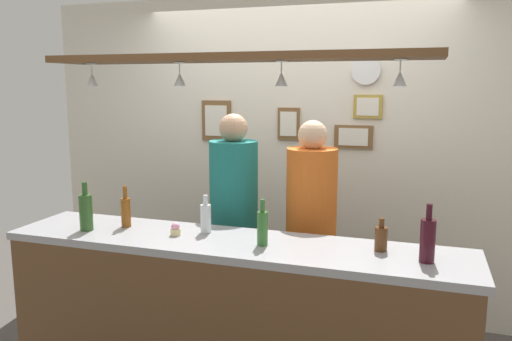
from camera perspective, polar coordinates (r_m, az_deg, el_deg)
back_wall at (r=4.24m, az=4.24°, el=1.60°), size 4.40×0.06×2.60m
bar_counter at (r=2.93m, az=-3.83°, el=-14.75°), size 2.70×0.55×1.01m
overhead_glass_rack at (r=2.87m, az=-2.57°, el=12.46°), size 2.20×0.36×0.04m
hanging_wineglass_far_left at (r=3.25m, az=-17.80°, el=9.71°), size 0.07×0.07×0.13m
hanging_wineglass_left at (r=2.94m, az=-8.50°, el=10.12°), size 0.07×0.07×0.13m
hanging_wineglass_center_left at (r=2.75m, az=2.84°, el=10.25°), size 0.07×0.07×0.13m
hanging_wineglass_center at (r=2.63m, az=15.75°, el=9.94°), size 0.07×0.07×0.13m
person_left_teal_shirt at (r=3.63m, az=-2.48°, el=-4.27°), size 0.34×0.34×1.69m
person_right_orange_shirt at (r=3.48m, az=6.17°, el=-5.29°), size 0.34×0.34×1.66m
bottle_soda_clear at (r=3.09m, az=-5.62°, el=-5.24°), size 0.06×0.06×0.23m
bottle_beer_green_import at (r=2.84m, az=0.72°, el=-6.33°), size 0.06×0.06×0.26m
bottle_champagne_green at (r=3.29m, az=-18.44°, el=-4.34°), size 0.08×0.08×0.30m
bottle_wine_dark_red at (r=2.71m, az=18.59°, el=-7.29°), size 0.08×0.08×0.30m
bottle_beer_brown_stubby at (r=2.84m, az=13.77°, el=-7.32°), size 0.07×0.07×0.18m
bottle_beer_amber_tall at (r=3.30m, az=-14.32°, el=-4.40°), size 0.06×0.06×0.26m
cupcake at (r=3.08m, az=-8.97°, el=-6.50°), size 0.06×0.06×0.08m
picture_frame_lower_pair at (r=4.09m, az=10.80°, el=3.71°), size 0.30×0.02×0.18m
picture_frame_caricature at (r=4.38m, az=-4.44°, el=5.57°), size 0.26×0.02×0.34m
picture_frame_upper_small at (r=4.06m, az=12.36°, el=6.97°), size 0.22×0.02×0.18m
picture_frame_crest at (r=4.18m, az=3.66°, el=5.22°), size 0.18×0.02×0.26m
wall_clock at (r=4.05m, az=12.17°, el=10.88°), size 0.22×0.03×0.22m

